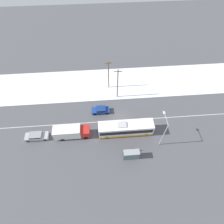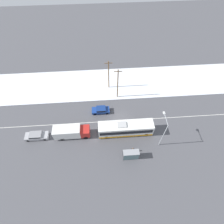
{
  "view_description": "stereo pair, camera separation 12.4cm",
  "coord_description": "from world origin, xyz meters",
  "px_view_note": "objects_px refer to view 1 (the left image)",
  "views": [
    {
      "loc": [
        -3.75,
        -21.37,
        33.43
      ],
      "look_at": [
        -1.97,
        1.55,
        1.4
      ],
      "focal_mm": 28.0,
      "sensor_mm": 36.0,
      "label": 1
    },
    {
      "loc": [
        -3.63,
        -21.38,
        33.43
      ],
      "look_at": [
        -1.97,
        1.55,
        1.4
      ],
      "focal_mm": 28.0,
      "sensor_mm": 36.0,
      "label": 2
    }
  ],
  "objects_px": {
    "city_bus": "(126,128)",
    "utility_pole_roadside": "(118,84)",
    "streetlamp": "(164,130)",
    "utility_pole_snowlot": "(108,75)",
    "parked_car_near_truck": "(36,136)",
    "box_truck": "(71,132)",
    "bus_shelter": "(131,155)",
    "pedestrian_at_stop": "(133,149)",
    "sedan_car": "(101,110)"
  },
  "relations": [
    {
      "from": "sedan_car",
      "to": "utility_pole_snowlot",
      "type": "height_order",
      "value": "utility_pole_snowlot"
    },
    {
      "from": "sedan_car",
      "to": "pedestrian_at_stop",
      "type": "xyz_separation_m",
      "value": [
        5.98,
        -10.36,
        0.19
      ]
    },
    {
      "from": "streetlamp",
      "to": "utility_pole_roadside",
      "type": "relative_size",
      "value": 0.88
    },
    {
      "from": "city_bus",
      "to": "bus_shelter",
      "type": "xyz_separation_m",
      "value": [
        0.37,
        -5.88,
        0.01
      ]
    },
    {
      "from": "city_bus",
      "to": "streetlamp",
      "type": "relative_size",
      "value": 1.47
    },
    {
      "from": "bus_shelter",
      "to": "streetlamp",
      "type": "relative_size",
      "value": 0.4
    },
    {
      "from": "pedestrian_at_stop",
      "to": "bus_shelter",
      "type": "height_order",
      "value": "bus_shelter"
    },
    {
      "from": "pedestrian_at_stop",
      "to": "utility_pole_roadside",
      "type": "xyz_separation_m",
      "value": [
        -1.74,
        14.71,
        3.62
      ]
    },
    {
      "from": "box_truck",
      "to": "bus_shelter",
      "type": "height_order",
      "value": "box_truck"
    },
    {
      "from": "city_bus",
      "to": "pedestrian_at_stop",
      "type": "bearing_deg",
      "value": -78.2
    },
    {
      "from": "sedan_car",
      "to": "streetlamp",
      "type": "bearing_deg",
      "value": 143.41
    },
    {
      "from": "box_truck",
      "to": "city_bus",
      "type": "bearing_deg",
      "value": -0.47
    },
    {
      "from": "box_truck",
      "to": "parked_car_near_truck",
      "type": "distance_m",
      "value": 7.4
    },
    {
      "from": "city_bus",
      "to": "streetlamp",
      "type": "bearing_deg",
      "value": -22.68
    },
    {
      "from": "parked_car_near_truck",
      "to": "streetlamp",
      "type": "height_order",
      "value": "streetlamp"
    },
    {
      "from": "parked_car_near_truck",
      "to": "utility_pole_roadside",
      "type": "xyz_separation_m",
      "value": [
        17.97,
        10.11,
        3.79
      ]
    },
    {
      "from": "box_truck",
      "to": "pedestrian_at_stop",
      "type": "xyz_separation_m",
      "value": [
        12.35,
        -4.56,
        -0.64
      ]
    },
    {
      "from": "city_bus",
      "to": "box_truck",
      "type": "height_order",
      "value": "city_bus"
    },
    {
      "from": "pedestrian_at_stop",
      "to": "utility_pole_snowlot",
      "type": "relative_size",
      "value": 0.19
    },
    {
      "from": "parked_car_near_truck",
      "to": "utility_pole_roadside",
      "type": "height_order",
      "value": "utility_pole_roadside"
    },
    {
      "from": "bus_shelter",
      "to": "pedestrian_at_stop",
      "type": "bearing_deg",
      "value": 68.38
    },
    {
      "from": "city_bus",
      "to": "parked_car_near_truck",
      "type": "distance_m",
      "value": 18.79
    },
    {
      "from": "sedan_car",
      "to": "utility_pole_snowlot",
      "type": "bearing_deg",
      "value": -106.88
    },
    {
      "from": "city_bus",
      "to": "bus_shelter",
      "type": "height_order",
      "value": "city_bus"
    },
    {
      "from": "city_bus",
      "to": "box_truck",
      "type": "relative_size",
      "value": 1.53
    },
    {
      "from": "sedan_car",
      "to": "utility_pole_roadside",
      "type": "bearing_deg",
      "value": -134.29
    },
    {
      "from": "sedan_car",
      "to": "utility_pole_roadside",
      "type": "relative_size",
      "value": 0.46
    },
    {
      "from": "pedestrian_at_stop",
      "to": "city_bus",
      "type": "bearing_deg",
      "value": 101.8
    },
    {
      "from": "bus_shelter",
      "to": "utility_pole_snowlot",
      "type": "bearing_deg",
      "value": 98.93
    },
    {
      "from": "sedan_car",
      "to": "streetlamp",
      "type": "height_order",
      "value": "streetlamp"
    },
    {
      "from": "city_bus",
      "to": "utility_pole_snowlot",
      "type": "height_order",
      "value": "utility_pole_snowlot"
    },
    {
      "from": "city_bus",
      "to": "sedan_car",
      "type": "xyz_separation_m",
      "value": [
        -5.05,
        5.89,
        -0.89
      ]
    },
    {
      "from": "parked_car_near_truck",
      "to": "utility_pole_snowlot",
      "type": "xyz_separation_m",
      "value": [
        16.08,
        13.52,
        3.57
      ]
    },
    {
      "from": "parked_car_near_truck",
      "to": "streetlamp",
      "type": "relative_size",
      "value": 0.62
    },
    {
      "from": "box_truck",
      "to": "utility_pole_roadside",
      "type": "xyz_separation_m",
      "value": [
        10.61,
        10.15,
        2.98
      ]
    },
    {
      "from": "box_truck",
      "to": "pedestrian_at_stop",
      "type": "height_order",
      "value": "box_truck"
    },
    {
      "from": "city_bus",
      "to": "bus_shelter",
      "type": "distance_m",
      "value": 5.89
    },
    {
      "from": "box_truck",
      "to": "utility_pole_roadside",
      "type": "relative_size",
      "value": 0.85
    },
    {
      "from": "parked_car_near_truck",
      "to": "utility_pole_snowlot",
      "type": "distance_m",
      "value": 21.31
    },
    {
      "from": "utility_pole_roadside",
      "to": "utility_pole_snowlot",
      "type": "relative_size",
      "value": 1.05
    },
    {
      "from": "streetlamp",
      "to": "utility_pole_snowlot",
      "type": "bearing_deg",
      "value": 119.56
    },
    {
      "from": "box_truck",
      "to": "sedan_car",
      "type": "height_order",
      "value": "box_truck"
    },
    {
      "from": "box_truck",
      "to": "sedan_car",
      "type": "xyz_separation_m",
      "value": [
        6.37,
        5.8,
        -0.83
      ]
    },
    {
      "from": "city_bus",
      "to": "utility_pole_roadside",
      "type": "height_order",
      "value": "utility_pole_roadside"
    },
    {
      "from": "streetlamp",
      "to": "bus_shelter",
      "type": "bearing_deg",
      "value": -153.47
    },
    {
      "from": "sedan_car",
      "to": "parked_car_near_truck",
      "type": "xyz_separation_m",
      "value": [
        -13.73,
        -5.77,
        0.02
      ]
    },
    {
      "from": "bus_shelter",
      "to": "utility_pole_snowlot",
      "type": "distance_m",
      "value": 19.95
    },
    {
      "from": "pedestrian_at_stop",
      "to": "streetlamp",
      "type": "xyz_separation_m",
      "value": [
        5.68,
        1.7,
        3.96
      ]
    },
    {
      "from": "bus_shelter",
      "to": "utility_pole_snowlot",
      "type": "xyz_separation_m",
      "value": [
        -3.07,
        19.53,
        2.69
      ]
    },
    {
      "from": "city_bus",
      "to": "utility_pole_roadside",
      "type": "xyz_separation_m",
      "value": [
        -0.81,
        10.24,
        2.92
      ]
    }
  ]
}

